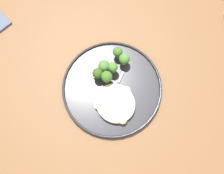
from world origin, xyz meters
The scene contains 19 objects.
ground centered at (0.00, 0.00, 0.00)m, with size 6.00×6.00×0.00m, color #47423D.
wooden_dining_table centered at (0.00, 0.00, 0.66)m, with size 1.40×1.00×0.74m.
dinner_plate centered at (-0.04, -0.04, 0.75)m, with size 0.29×0.29×0.02m.
noodle_bed centered at (0.00, -0.06, 0.76)m, with size 0.12×0.11×0.03m.
seared_scallop_large_seared centered at (-0.02, -0.04, 0.76)m, with size 0.04×0.04×0.02m.
seared_scallop_half_hidden centered at (0.00, -0.08, 0.76)m, with size 0.03×0.03×0.02m.
seared_scallop_on_noodles centered at (0.03, -0.05, 0.76)m, with size 0.03×0.03×0.02m.
seared_scallop_tiny_bay centered at (0.05, -0.07, 0.76)m, with size 0.02×0.02×0.01m.
seared_scallop_left_edge centered at (0.03, -0.09, 0.76)m, with size 0.03×0.03×0.01m.
seared_scallop_tilted_round centered at (-0.02, -0.10, 0.76)m, with size 0.03×0.03×0.01m.
seared_scallop_right_edge centered at (-0.01, -0.01, 0.76)m, with size 0.02×0.02×0.01m.
broccoli_floret_center_pile centered at (-0.09, -0.05, 0.78)m, with size 0.03×0.03×0.05m.
broccoli_floret_small_sprig centered at (-0.09, -0.01, 0.78)m, with size 0.03×0.03×0.05m.
broccoli_floret_left_leaning centered at (-0.10, -0.03, 0.78)m, with size 0.03×0.03×0.05m.
broccoli_floret_split_head centered at (-0.09, 0.03, 0.78)m, with size 0.03×0.03×0.05m.
broccoli_floret_rear_charred centered at (-0.07, -0.04, 0.79)m, with size 0.03×0.03×0.06m.
broccoli_floret_right_tilted centered at (-0.12, 0.03, 0.78)m, with size 0.03×0.03×0.05m.
onion_sliver_curled_piece centered at (-0.06, 0.00, 0.75)m, with size 0.04×0.01×0.00m, color silver.
onion_sliver_pale_crescent centered at (-0.10, -0.05, 0.75)m, with size 0.05×0.01×0.00m, color silver.
Camera 1 is at (0.11, -0.14, 1.43)m, focal length 38.96 mm.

